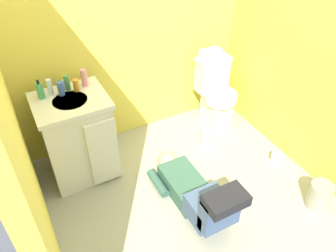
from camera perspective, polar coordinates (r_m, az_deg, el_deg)
ground_plane at (r=3.11m, az=2.57°, el=-10.73°), size 2.78×2.99×0.04m
wall_back at (r=3.18m, az=-6.59°, el=17.31°), size 2.44×0.08×2.40m
wall_left at (r=2.07m, az=-25.92°, el=0.79°), size 0.08×1.99×2.40m
wall_right at (r=3.06m, az=23.40°, el=13.58°), size 0.08×1.99×2.40m
toilet at (r=3.65m, az=8.05°, el=5.49°), size 0.36×0.46×0.75m
vanity_cabinet at (r=3.07m, az=-15.05°, el=-1.80°), size 0.60×0.53×0.82m
faucet at (r=2.93m, az=-17.34°, el=6.58°), size 0.02×0.02×0.10m
person_plumber at (r=2.84m, az=4.75°, el=-11.26°), size 0.39×1.06×0.52m
tissue_box at (r=3.48m, az=7.21°, el=12.01°), size 0.22×0.11×0.10m
soap_dispenser at (r=2.89m, az=-20.92°, el=5.63°), size 0.06×0.06×0.17m
bottle_clear at (r=2.90m, az=-19.45°, el=6.24°), size 0.04×0.04×0.14m
bottle_blue at (r=2.87m, az=-17.80°, el=6.07°), size 0.05×0.05×0.12m
bottle_green at (r=2.92m, az=-16.82°, el=7.09°), size 0.04×0.04×0.14m
bottle_amber at (r=2.90m, az=-15.33°, el=6.73°), size 0.05×0.05×0.11m
bottle_pink at (r=2.94m, az=-14.07°, el=7.97°), size 0.05×0.05×0.16m
trash_can at (r=3.15m, az=24.33°, el=-10.69°), size 0.19×0.19×0.24m
paper_towel_roll at (r=3.46m, az=6.54°, el=-1.97°), size 0.11×0.11×0.21m
toilet_paper_roll at (r=3.46m, az=18.00°, el=-5.17°), size 0.11×0.11×0.10m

